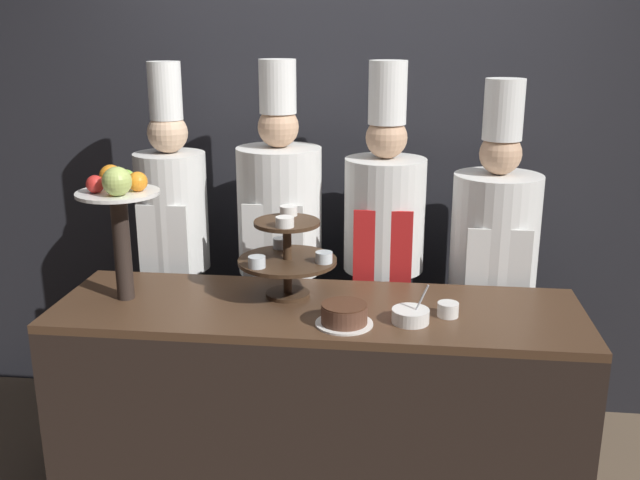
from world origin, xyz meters
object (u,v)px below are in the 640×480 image
(fruit_pedestal, at_px, (119,203))
(chef_right, at_px, (493,262))
(chef_center_left, at_px, (280,243))
(chef_left, at_px, (174,240))
(serving_bowl_near, at_px, (411,316))
(cup_white, at_px, (448,310))
(chef_center_right, at_px, (384,247))
(cake_round, at_px, (344,315))
(tiered_stand, at_px, (287,252))

(fruit_pedestal, xyz_separation_m, chef_right, (1.56, 0.58, -0.38))
(chef_center_left, bearing_deg, chef_right, 0.00)
(chef_center_left, bearing_deg, chef_left, 179.99)
(serving_bowl_near, xyz_separation_m, chef_center_left, (-0.62, 0.69, 0.06))
(fruit_pedestal, bearing_deg, chef_right, 20.45)
(serving_bowl_near, bearing_deg, chef_right, 61.00)
(chef_left, xyz_separation_m, chef_right, (1.54, -0.00, -0.05))
(fruit_pedestal, distance_m, cup_white, 1.37)
(serving_bowl_near, height_order, chef_center_right, chef_center_right)
(cake_round, relative_size, chef_right, 0.12)
(fruit_pedestal, relative_size, serving_bowl_near, 3.66)
(tiered_stand, height_order, chef_right, chef_right)
(tiered_stand, bearing_deg, chef_center_left, 103.48)
(cup_white, height_order, chef_left, chef_left)
(tiered_stand, height_order, serving_bowl_near, tiered_stand)
(tiered_stand, relative_size, serving_bowl_near, 2.64)
(tiered_stand, xyz_separation_m, chef_center_left, (-0.11, 0.47, -0.10))
(cake_round, distance_m, chef_right, 0.98)
(cake_round, distance_m, serving_bowl_near, 0.26)
(cake_round, xyz_separation_m, chef_center_left, (-0.37, 0.75, 0.05))
(cup_white, relative_size, chef_center_right, 0.04)
(cake_round, xyz_separation_m, chef_center_right, (0.12, 0.75, 0.04))
(fruit_pedestal, relative_size, chef_center_left, 0.31)
(chef_right, bearing_deg, chef_center_right, 179.99)
(cake_round, bearing_deg, cup_white, 18.09)
(chef_left, distance_m, chef_center_right, 1.02)
(serving_bowl_near, distance_m, chef_right, 0.79)
(fruit_pedestal, xyz_separation_m, chef_center_left, (0.55, 0.58, -0.32))
(tiered_stand, distance_m, chef_left, 0.80)
(chef_right, bearing_deg, serving_bowl_near, -119.00)
(cake_round, bearing_deg, tiered_stand, 133.38)
(cake_round, relative_size, serving_bowl_near, 1.42)
(cup_white, height_order, chef_right, chef_right)
(cake_round, height_order, chef_right, chef_right)
(tiered_stand, bearing_deg, fruit_pedestal, -170.43)
(tiered_stand, height_order, chef_center_right, chef_center_right)
(fruit_pedestal, xyz_separation_m, chef_left, (0.02, 0.58, -0.32))
(cup_white, distance_m, chef_right, 0.66)
(tiered_stand, relative_size, chef_center_left, 0.22)
(serving_bowl_near, xyz_separation_m, chef_left, (-1.15, 0.69, 0.06))
(fruit_pedestal, bearing_deg, serving_bowl_near, -5.57)
(cup_white, bearing_deg, chef_right, 68.72)
(fruit_pedestal, bearing_deg, chef_left, 87.91)
(cup_white, bearing_deg, chef_center_right, 113.76)
(chef_left, relative_size, chef_center_left, 0.99)
(cup_white, xyz_separation_m, chef_center_right, (-0.27, 0.62, 0.06))
(serving_bowl_near, relative_size, chef_center_right, 0.08)
(chef_center_left, bearing_deg, serving_bowl_near, -48.12)
(tiered_stand, bearing_deg, chef_right, 27.64)
(chef_left, height_order, chef_center_right, chef_center_right)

